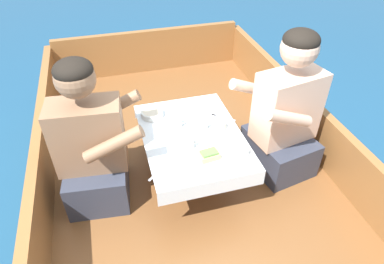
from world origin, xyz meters
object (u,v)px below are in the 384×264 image
Objects in this scene: person_starboard at (285,118)px; sandwich at (209,155)px; coffee_cup_port at (177,122)px; coffee_cup_starboard at (202,124)px; coffee_cup_center at (188,143)px; person_port at (92,147)px; tin_can at (221,125)px.

sandwich is at bearing 8.29° from person_starboard.
sandwich is 0.37m from coffee_cup_port.
sandwich reaches higher than coffee_cup_port.
coffee_cup_starboard is at bearing -20.87° from person_starboard.
coffee_cup_starboard is 0.21m from coffee_cup_center.
tin_can is (0.80, -0.00, 0.01)m from person_port.
person_port is at bearing -170.10° from coffee_cup_port.
tin_can is (0.26, -0.10, -0.00)m from coffee_cup_port.
person_starboard is at bearing -10.46° from coffee_cup_starboard.
person_port is 9.74× the size of coffee_cup_starboard.
tin_can is (-0.41, 0.07, -0.02)m from person_starboard.
coffee_cup_center is (0.55, -0.13, 0.01)m from person_port.
person_starboard is at bearing 2.78° from person_port.
person_port is at bearing 157.51° from sandwich.
coffee_cup_center is (0.02, -0.22, 0.00)m from coffee_cup_port.
coffee_cup_center is at bearing -153.68° from tin_can.
person_port is 0.69m from sandwich.
person_starboard is 9.51× the size of coffee_cup_center.
person_port is at bearing -13.68° from person_starboard.
tin_can is (0.25, 0.12, -0.00)m from coffee_cup_center.
coffee_cup_center is 0.28m from tin_can.
person_starboard is at bearing 4.94° from coffee_cup_center.
coffee_cup_starboard is (0.69, 0.03, 0.01)m from person_port.
coffee_cup_center reaches higher than sandwich.
tin_can is (0.16, 0.26, -0.00)m from sandwich.
tin_can is at bearing 58.16° from sandwich.
tin_can is (0.11, -0.03, -0.00)m from coffee_cup_starboard.
person_port is 0.69m from coffee_cup_starboard.
person_starboard is 0.42m from tin_can.
coffee_cup_starboard is 0.12m from tin_can.
person_starboard is 0.61m from sandwich.
coffee_cup_starboard is at bearing 164.39° from tin_can.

